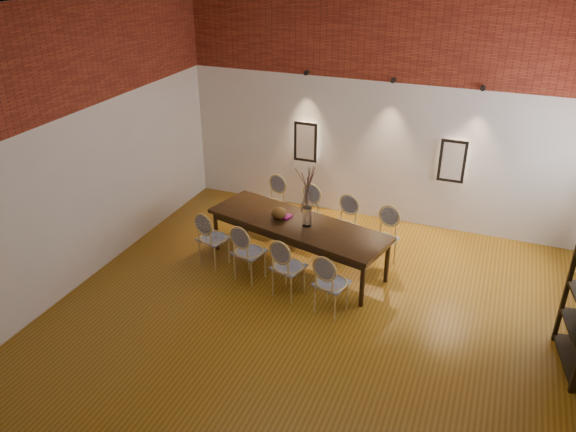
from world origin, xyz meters
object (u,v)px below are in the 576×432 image
at_px(chair_near_c, 288,266).
at_px(chair_far_c, 342,227).
at_px(chair_far_a, 271,204).
at_px(vase, 307,217).
at_px(dining_table, 297,244).
at_px(chair_far_b, 305,215).
at_px(book, 283,216).
at_px(chair_near_d, 332,283).
at_px(chair_near_b, 249,252).
at_px(bowl, 279,213).
at_px(chair_far_d, 382,239).
at_px(chair_near_a, 213,238).

distance_m(chair_near_c, chair_far_c, 1.48).
bearing_deg(chair_far_a, vase, 149.20).
relative_size(dining_table, chair_far_b, 3.05).
height_order(chair_far_c, book, chair_far_c).
bearing_deg(chair_far_b, book, 94.48).
bearing_deg(chair_far_c, dining_table, 64.19).
xyz_separation_m(chair_near_d, book, (-1.15, 1.08, 0.30)).
bearing_deg(chair_far_c, book, 46.94).
bearing_deg(chair_near_b, chair_far_b, 90.00).
distance_m(chair_far_b, vase, 1.00).
xyz_separation_m(chair_near_b, book, (0.24, 0.74, 0.30)).
distance_m(bowl, book, 0.11).
relative_size(bowl, book, 0.92).
xyz_separation_m(dining_table, vase, (0.16, -0.04, 0.53)).
distance_m(chair_near_b, chair_near_c, 0.72).
relative_size(chair_near_d, vase, 3.13).
bearing_deg(chair_near_d, chair_far_b, 134.04).
bearing_deg(book, chair_near_c, -63.53).
bearing_deg(chair_far_a, dining_table, 145.42).
xyz_separation_m(chair_near_b, chair_near_c, (0.69, -0.17, 0.00)).
bearing_deg(chair_far_d, chair_near_b, 45.96).
xyz_separation_m(chair_near_c, chair_far_c, (0.36, 1.44, 0.00)).
height_order(vase, bowl, vase).
bearing_deg(dining_table, chair_near_d, -34.58).
relative_size(vase, bowl, 1.25).
distance_m(chair_far_a, vase, 1.51).
relative_size(chair_near_a, chair_far_d, 1.00).
bearing_deg(chair_far_a, chair_far_c, 180.00).
xyz_separation_m(dining_table, chair_near_a, (-1.22, -0.46, 0.09)).
xyz_separation_m(chair_near_b, chair_near_d, (1.39, -0.35, 0.00)).
relative_size(dining_table, chair_near_c, 3.05).
distance_m(dining_table, bowl, 0.56).
distance_m(chair_near_c, vase, 0.88).
distance_m(chair_far_b, book, 0.77).
height_order(chair_far_a, chair_far_d, same).
relative_size(chair_near_c, chair_far_c, 1.00).
xyz_separation_m(dining_table, chair_near_b, (-0.53, -0.63, 0.09)).
bearing_deg(chair_near_a, chair_near_d, -0.00).
height_order(dining_table, chair_far_d, chair_far_d).
height_order(chair_far_c, chair_far_d, same).
bearing_deg(chair_near_c, chair_far_a, 134.04).
relative_size(dining_table, chair_near_d, 3.05).
distance_m(dining_table, chair_near_d, 1.31).
bearing_deg(book, chair_near_a, -148.94).
xyz_separation_m(chair_near_b, chair_far_d, (1.75, 1.09, 0.00)).
height_order(chair_near_a, chair_far_d, same).
relative_size(chair_far_a, book, 3.62).
distance_m(chair_near_a, book, 1.13).
bearing_deg(chair_near_b, chair_far_d, 45.96).
bearing_deg(chair_far_d, dining_table, 34.58).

